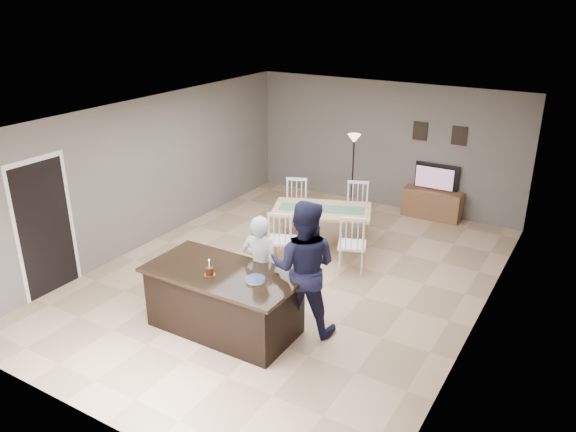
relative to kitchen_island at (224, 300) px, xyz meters
The scene contains 14 objects.
floor 1.86m from the kitchen_island, 90.00° to the left, with size 8.00×8.00×0.00m, color tan.
room_shell 2.18m from the kitchen_island, 90.00° to the left, with size 8.00×8.00×8.00m.
kitchen_island is the anchor object (origin of this frame).
tv_console 5.70m from the kitchen_island, 77.84° to the left, with size 1.20×0.40×0.60m, color brown.
television 5.78m from the kitchen_island, 77.99° to the left, with size 0.91×0.12×0.53m, color black.
tv_screen_glow 5.70m from the kitchen_island, 77.82° to the left, with size 0.78×0.78×0.00m, color #D85018.
picture_frames 6.03m from the kitchen_island, 78.74° to the left, with size 1.10×0.02×0.38m.
doorway 3.14m from the kitchen_island, behind, with size 0.00×2.10×2.65m.
woman 0.69m from the kitchen_island, 65.57° to the left, with size 0.57×0.38×1.57m, color silver.
man 1.21m from the kitchen_island, 30.07° to the left, with size 0.93×0.73×1.92m, color #171834.
birthday_cake 0.53m from the kitchen_island, 118.04° to the right, with size 0.15×0.15×0.23m.
plate_stack 0.71m from the kitchen_island, ahead, with size 0.26×0.26×0.04m.
dining_table 2.98m from the kitchen_island, 90.81° to the left, with size 2.25×2.42×1.06m.
floor_lamp 4.82m from the kitchen_island, 93.03° to the left, with size 0.27×0.27×1.78m.
Camera 1 is at (4.22, -7.15, 4.43)m, focal length 35.00 mm.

